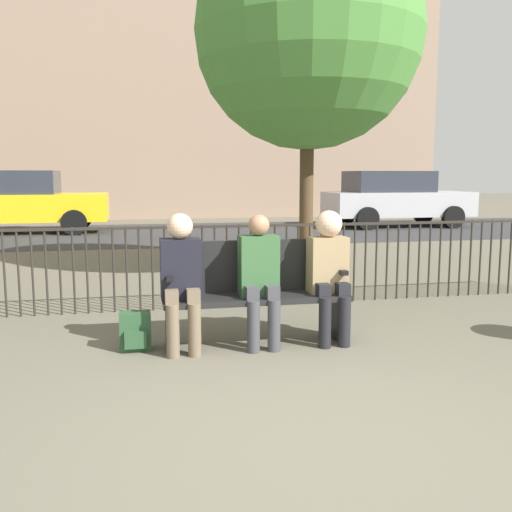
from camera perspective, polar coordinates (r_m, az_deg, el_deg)
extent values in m
plane|color=#605B4C|center=(3.41, 7.10, -18.10)|extent=(80.00, 80.00, 0.00)
cube|color=black|center=(5.06, 0.00, -4.21)|extent=(1.64, 0.45, 0.05)
cube|color=black|center=(5.20, -0.44, -0.96)|extent=(1.64, 0.05, 0.47)
cube|color=black|center=(5.02, -8.61, -7.05)|extent=(0.06, 0.38, 0.40)
cube|color=black|center=(5.32, 8.11, -6.18)|extent=(0.06, 0.38, 0.40)
cube|color=black|center=(4.92, -8.72, -1.99)|extent=(0.06, 0.38, 0.04)
cube|color=black|center=(5.23, 8.20, -1.39)|extent=(0.06, 0.38, 0.04)
cylinder|color=brown|center=(4.80, -8.32, -7.45)|extent=(0.11, 0.11, 0.45)
cylinder|color=brown|center=(4.81, -6.16, -7.36)|extent=(0.11, 0.11, 0.45)
cube|color=brown|center=(4.83, -8.46, -3.98)|extent=(0.11, 0.20, 0.12)
cube|color=brown|center=(4.84, -6.33, -3.91)|extent=(0.11, 0.20, 0.12)
cube|color=black|center=(4.92, -7.55, -1.27)|extent=(0.34, 0.22, 0.52)
sphere|color=beige|center=(4.85, -7.62, 2.98)|extent=(0.22, 0.22, 0.22)
cylinder|color=#3D3D42|center=(4.88, -0.26, -7.08)|extent=(0.11, 0.11, 0.45)
cylinder|color=#3D3D42|center=(4.92, 1.81, -6.96)|extent=(0.11, 0.11, 0.45)
cube|color=#3D3D42|center=(4.92, -0.50, -3.68)|extent=(0.11, 0.20, 0.12)
cube|color=#3D3D42|center=(4.95, 1.55, -3.59)|extent=(0.11, 0.20, 0.12)
cube|color=#335B33|center=(5.01, 0.24, -0.95)|extent=(0.34, 0.22, 0.53)
sphere|color=#A37556|center=(4.95, 0.29, 3.11)|extent=(0.18, 0.18, 0.18)
cylinder|color=black|center=(5.05, 6.91, -6.64)|extent=(0.11, 0.11, 0.45)
cylinder|color=black|center=(5.11, 8.83, -6.50)|extent=(0.11, 0.11, 0.45)
cube|color=black|center=(5.08, 6.59, -3.36)|extent=(0.11, 0.20, 0.12)
cube|color=black|center=(5.14, 8.50, -3.26)|extent=(0.11, 0.20, 0.12)
cube|color=#997F59|center=(5.18, 7.15, -0.86)|extent=(0.34, 0.22, 0.50)
sphere|color=beige|center=(5.12, 7.30, 3.22)|extent=(0.24, 0.24, 0.24)
cube|color=#284C2D|center=(5.08, -11.97, -7.35)|extent=(0.27, 0.17, 0.33)
cube|color=#284C2D|center=(4.99, -11.95, -8.22)|extent=(0.19, 0.04, 0.15)
cylinder|color=#2D2823|center=(6.58, -23.86, -1.60)|extent=(0.02, 0.02, 0.95)
cylinder|color=#2D2823|center=(6.55, -22.66, -1.57)|extent=(0.02, 0.02, 0.95)
cylinder|color=#2D2823|center=(6.52, -21.45, -1.54)|extent=(0.02, 0.02, 0.95)
cylinder|color=#2D2823|center=(6.50, -20.24, -1.51)|extent=(0.02, 0.02, 0.95)
cylinder|color=#2D2823|center=(6.48, -19.01, -1.48)|extent=(0.02, 0.02, 0.95)
cylinder|color=#2D2823|center=(6.47, -17.78, -1.45)|extent=(0.02, 0.02, 0.95)
cylinder|color=#2D2823|center=(6.45, -16.55, -1.41)|extent=(0.02, 0.02, 0.95)
cylinder|color=#2D2823|center=(6.44, -15.30, -1.38)|extent=(0.02, 0.02, 0.95)
cylinder|color=#2D2823|center=(6.44, -14.06, -1.35)|extent=(0.02, 0.02, 0.95)
cylinder|color=#2D2823|center=(6.43, -12.81, -1.31)|extent=(0.02, 0.02, 0.95)
cylinder|color=#2D2823|center=(6.43, -11.57, -1.27)|extent=(0.02, 0.02, 0.95)
cylinder|color=#2D2823|center=(6.43, -10.32, -1.24)|extent=(0.02, 0.02, 0.95)
cylinder|color=#2D2823|center=(6.44, -9.07, -1.20)|extent=(0.02, 0.02, 0.95)
cylinder|color=#2D2823|center=(6.44, -7.83, -1.16)|extent=(0.02, 0.02, 0.95)
cylinder|color=#2D2823|center=(6.46, -6.59, -1.13)|extent=(0.02, 0.02, 0.95)
cylinder|color=#2D2823|center=(6.47, -5.36, -1.09)|extent=(0.02, 0.02, 0.95)
cylinder|color=#2D2823|center=(6.49, -4.13, -1.05)|extent=(0.02, 0.02, 0.95)
cylinder|color=#2D2823|center=(6.51, -2.91, -1.01)|extent=(0.02, 0.02, 0.95)
cylinder|color=#2D2823|center=(6.53, -1.69, -0.97)|extent=(0.02, 0.02, 0.95)
cylinder|color=#2D2823|center=(6.56, -0.49, -0.93)|extent=(0.02, 0.02, 0.95)
cylinder|color=#2D2823|center=(6.58, 0.71, -0.89)|extent=(0.02, 0.02, 0.95)
cylinder|color=#2D2823|center=(6.62, 1.89, -0.85)|extent=(0.02, 0.02, 0.95)
cylinder|color=#2D2823|center=(6.65, 3.06, -0.81)|extent=(0.02, 0.02, 0.95)
cylinder|color=#2D2823|center=(6.69, 4.22, -0.77)|extent=(0.02, 0.02, 0.95)
cylinder|color=#2D2823|center=(6.73, 5.37, -0.74)|extent=(0.02, 0.02, 0.95)
cylinder|color=#2D2823|center=(6.77, 6.50, -0.70)|extent=(0.02, 0.02, 0.95)
cylinder|color=#2D2823|center=(6.81, 7.62, -0.66)|extent=(0.02, 0.02, 0.95)
cylinder|color=#2D2823|center=(6.86, 8.72, -0.62)|extent=(0.02, 0.02, 0.95)
cylinder|color=#2D2823|center=(6.91, 9.81, -0.58)|extent=(0.02, 0.02, 0.95)
cylinder|color=#2D2823|center=(6.97, 10.88, -0.54)|extent=(0.02, 0.02, 0.95)
cylinder|color=#2D2823|center=(7.02, 11.93, -0.51)|extent=(0.02, 0.02, 0.95)
cylinder|color=#2D2823|center=(7.08, 12.97, -0.47)|extent=(0.02, 0.02, 0.95)
cylinder|color=#2D2823|center=(7.14, 13.99, -0.43)|extent=(0.02, 0.02, 0.95)
cylinder|color=#2D2823|center=(7.20, 14.99, -0.40)|extent=(0.02, 0.02, 0.95)
cylinder|color=#2D2823|center=(7.26, 15.98, -0.36)|extent=(0.02, 0.02, 0.95)
cylinder|color=#2D2823|center=(7.33, 16.95, -0.33)|extent=(0.02, 0.02, 0.95)
cylinder|color=#2D2823|center=(7.40, 17.90, -0.29)|extent=(0.02, 0.02, 0.95)
cylinder|color=#2D2823|center=(7.47, 18.83, -0.26)|extent=(0.02, 0.02, 0.95)
cylinder|color=#2D2823|center=(7.54, 19.75, -0.22)|extent=(0.02, 0.02, 0.95)
cylinder|color=#2D2823|center=(7.61, 20.64, -0.19)|extent=(0.02, 0.02, 0.95)
cylinder|color=#2D2823|center=(7.69, 21.52, -0.16)|extent=(0.02, 0.02, 0.95)
cylinder|color=#2D2823|center=(7.77, 22.39, -0.13)|extent=(0.02, 0.02, 0.95)
cylinder|color=#2D2823|center=(7.85, 23.23, -0.10)|extent=(0.02, 0.02, 0.95)
cylinder|color=#2D2823|center=(7.93, 24.06, -0.07)|extent=(0.02, 0.02, 0.95)
cube|color=#2D2823|center=(6.45, -2.76, 2.99)|extent=(9.00, 0.03, 0.03)
cylinder|color=#4C3823|center=(8.32, 5.06, 6.57)|extent=(0.20, 0.20, 2.57)
sphere|color=#478438|center=(8.54, 5.26, 21.23)|extent=(3.19, 3.19, 3.19)
cube|color=#333335|center=(15.00, -7.93, 2.28)|extent=(24.00, 6.00, 0.01)
cube|color=yellow|center=(16.10, -22.11, 4.53)|extent=(4.20, 1.70, 0.70)
cube|color=#2D333D|center=(16.14, -23.34, 6.78)|extent=(2.31, 1.56, 0.60)
cylinder|color=black|center=(15.08, -17.74, 3.21)|extent=(0.64, 0.20, 0.64)
cylinder|color=black|center=(16.81, -17.15, 3.69)|extent=(0.64, 0.20, 0.64)
cube|color=#B7B7BC|center=(17.31, 13.97, 5.09)|extent=(4.20, 1.70, 0.70)
cube|color=#2D333D|center=(17.15, 13.09, 7.27)|extent=(2.31, 1.56, 0.60)
cylinder|color=black|center=(17.18, 19.12, 3.70)|extent=(0.64, 0.20, 0.64)
cylinder|color=black|center=(18.69, 16.38, 4.13)|extent=(0.64, 0.20, 0.64)
cylinder|color=black|center=(16.00, 11.08, 3.70)|extent=(0.64, 0.20, 0.64)
cylinder|color=black|center=(17.61, 8.87, 4.14)|extent=(0.64, 0.20, 0.64)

